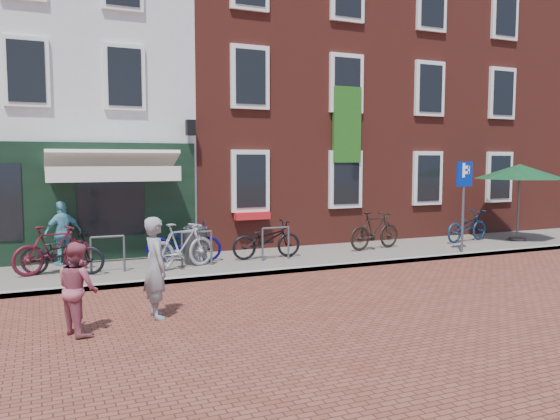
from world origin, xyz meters
name	(u,v)px	position (x,y,z in m)	size (l,w,h in m)	color
ground	(276,274)	(0.00, 0.00, 0.00)	(80.00, 80.00, 0.00)	brown
sidewalk	(289,258)	(1.00, 1.50, 0.05)	(24.00, 3.00, 0.10)	slate
building_stucco	(29,95)	(-5.00, 7.00, 4.50)	(8.00, 8.00, 9.00)	silver
building_brick_mid	(249,90)	(2.00, 7.00, 5.00)	(6.00, 8.00, 10.00)	maroon
building_brick_right	(394,98)	(8.00, 7.00, 5.00)	(6.00, 8.00, 10.00)	maroon
filler_right	(517,116)	(14.50, 7.00, 4.50)	(7.00, 8.00, 9.00)	maroon
litter_bin	(196,242)	(-1.43, 1.57, 0.62)	(0.55, 0.55, 1.01)	#3C3C3E
parking_sign	(464,190)	(5.54, 0.24, 1.77)	(0.50, 0.08, 2.43)	#4C4C4F
parasol	(520,169)	(8.67, 1.32, 2.31)	(2.65, 2.65, 2.45)	#4C4C4F
woman	(156,267)	(-3.14, -2.36, 0.83)	(0.60, 0.40, 1.65)	gray
boy	(78,288)	(-4.37, -2.77, 0.69)	(0.67, 0.52, 1.37)	#A14859
cafe_person	(63,233)	(-4.35, 2.60, 0.86)	(0.89, 0.37, 1.52)	#5DA6B8
bicycle_0	(62,253)	(-4.42, 1.40, 0.58)	(0.63, 1.81, 0.95)	black
bicycle_1	(53,249)	(-4.59, 1.64, 0.63)	(0.50, 1.76, 1.06)	#4E111C
bicycle_2	(184,242)	(-1.64, 1.87, 0.58)	(0.63, 1.81, 0.95)	#06034E
bicycle_3	(182,246)	(-1.90, 1.03, 0.63)	(0.50, 1.76, 1.06)	#9C9C9F
bicycle_4	(267,240)	(0.38, 1.49, 0.58)	(0.63, 1.81, 0.95)	black
bicycle_5	(375,230)	(3.67, 1.61, 0.63)	(0.50, 1.76, 1.06)	black
bicycle_6	(467,226)	(7.06, 1.75, 0.58)	(0.63, 1.81, 0.95)	#0F2848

